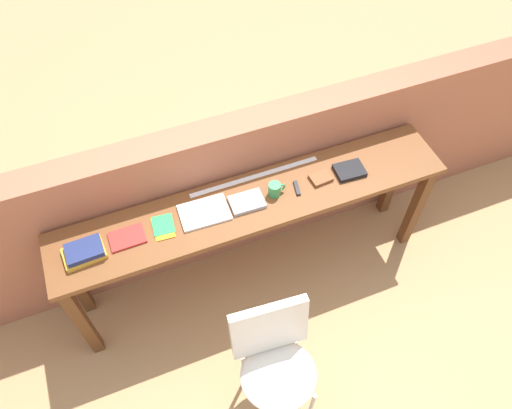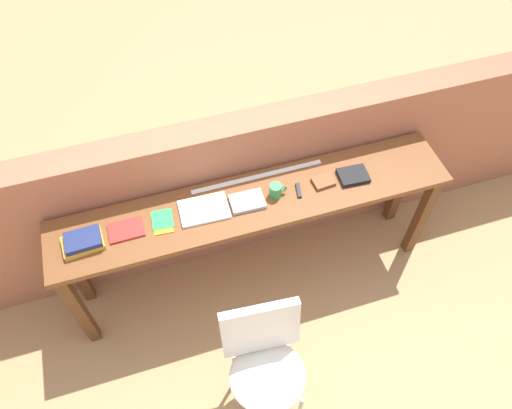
# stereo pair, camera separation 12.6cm
# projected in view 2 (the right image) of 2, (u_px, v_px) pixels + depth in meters

# --- Properties ---
(ground_plane) EXTENTS (40.00, 40.00, 0.00)m
(ground_plane) POSITION_uv_depth(u_px,v_px,m) (266.00, 306.00, 3.57)
(ground_plane) COLOR tan
(brick_wall_back) EXTENTS (6.00, 0.20, 1.22)m
(brick_wall_back) POSITION_uv_depth(u_px,v_px,m) (239.00, 187.00, 3.45)
(brick_wall_back) COLOR #9E5B42
(brick_wall_back) RESTS_ON ground
(sideboard) EXTENTS (2.50, 0.44, 0.88)m
(sideboard) POSITION_uv_depth(u_px,v_px,m) (254.00, 214.00, 3.15)
(sideboard) COLOR brown
(sideboard) RESTS_ON ground
(chair_white_moulded) EXTENTS (0.48, 0.49, 0.89)m
(chair_white_moulded) POSITION_uv_depth(u_px,v_px,m) (265.00, 360.00, 2.80)
(chair_white_moulded) COLOR silver
(chair_white_moulded) RESTS_ON ground
(book_stack_leftmost) EXTENTS (0.24, 0.17, 0.07)m
(book_stack_leftmost) POSITION_uv_depth(u_px,v_px,m) (83.00, 242.00, 2.82)
(book_stack_leftmost) COLOR gold
(book_stack_leftmost) RESTS_ON sideboard
(magazine_cycling) EXTENTS (0.20, 0.14, 0.02)m
(magazine_cycling) POSITION_uv_depth(u_px,v_px,m) (126.00, 230.00, 2.89)
(magazine_cycling) COLOR red
(magazine_cycling) RESTS_ON sideboard
(pamphlet_pile_colourful) EXTENTS (0.14, 0.18, 0.01)m
(pamphlet_pile_colourful) POSITION_uv_depth(u_px,v_px,m) (163.00, 221.00, 2.94)
(pamphlet_pile_colourful) COLOR yellow
(pamphlet_pile_colourful) RESTS_ON sideboard
(book_open_centre) EXTENTS (0.30, 0.21, 0.02)m
(book_open_centre) POSITION_uv_depth(u_px,v_px,m) (204.00, 210.00, 2.98)
(book_open_centre) COLOR white
(book_open_centre) RESTS_ON sideboard
(book_grey_hardcover) EXTENTS (0.21, 0.15, 0.03)m
(book_grey_hardcover) POSITION_uv_depth(u_px,v_px,m) (247.00, 201.00, 3.01)
(book_grey_hardcover) COLOR #9E9EA3
(book_grey_hardcover) RESTS_ON sideboard
(mug) EXTENTS (0.11, 0.08, 0.09)m
(mug) POSITION_uv_depth(u_px,v_px,m) (276.00, 190.00, 3.02)
(mug) COLOR #338C4C
(mug) RESTS_ON sideboard
(multitool_folded) EXTENTS (0.05, 0.11, 0.02)m
(multitool_folded) POSITION_uv_depth(u_px,v_px,m) (299.00, 190.00, 3.07)
(multitool_folded) COLOR black
(multitool_folded) RESTS_ON sideboard
(leather_journal_brown) EXTENTS (0.14, 0.11, 0.02)m
(leather_journal_brown) POSITION_uv_depth(u_px,v_px,m) (323.00, 182.00, 3.11)
(leather_journal_brown) COLOR brown
(leather_journal_brown) RESTS_ON sideboard
(book_repair_rightmost) EXTENTS (0.19, 0.15, 0.03)m
(book_repair_rightmost) POSITION_uv_depth(u_px,v_px,m) (353.00, 176.00, 3.13)
(book_repair_rightmost) COLOR black
(book_repair_rightmost) RESTS_ON sideboard
(ruler_metal_back_edge) EXTENTS (0.86, 0.03, 0.00)m
(ruler_metal_back_edge) POSITION_uv_depth(u_px,v_px,m) (257.00, 177.00, 3.14)
(ruler_metal_back_edge) COLOR silver
(ruler_metal_back_edge) RESTS_ON sideboard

